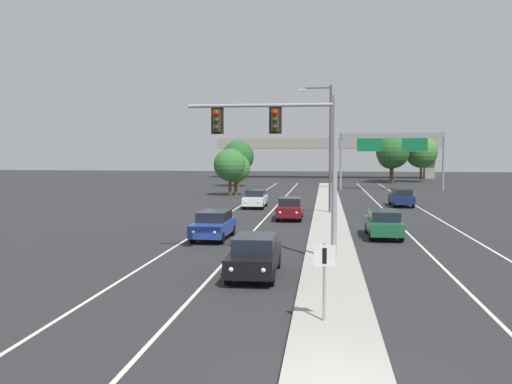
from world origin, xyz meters
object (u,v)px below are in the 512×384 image
car_oncoming_black (255,255)px  tree_far_right_a (393,152)px  street_lamp_median (328,141)px  car_oncoming_white (255,198)px  car_oncoming_darkred (290,208)px  tree_far_right_b (421,152)px  median_sign_post (324,270)px  car_oncoming_blue (214,225)px  car_receding_navy (401,197)px  tree_far_left_c (230,165)px  highway_sign_gantry (392,143)px  overhead_signal_mast (288,143)px  car_receding_green (384,223)px  tree_far_left_a (238,156)px  tree_far_left_b (236,168)px  tree_far_right_c (391,155)px

car_oncoming_black → tree_far_right_a: tree_far_right_a is taller
street_lamp_median → car_oncoming_white: (-6.29, 4.10, -4.97)m
car_oncoming_darkred → tree_far_right_b: tree_far_right_b is taller
tree_far_right_a → median_sign_post: bearing=-98.3°
median_sign_post → car_oncoming_blue: (-6.23, 14.44, -0.77)m
car_oncoming_white → car_receding_navy: size_ratio=1.00×
car_oncoming_black → tree_far_left_c: tree_far_left_c is taller
car_oncoming_blue → car_receding_navy: same height
tree_far_right_a → car_oncoming_blue: bearing=-106.2°
street_lamp_median → highway_sign_gantry: size_ratio=0.75×
overhead_signal_mast → car_receding_green: (5.00, 7.47, -4.46)m
tree_far_left_a → median_sign_post: bearing=-78.4°
car_oncoming_blue → car_oncoming_darkred: bearing=69.1°
overhead_signal_mast → tree_far_left_b: (-8.58, 36.66, -2.14)m
car_oncoming_black → car_receding_navy: size_ratio=1.00×
car_oncoming_blue → car_receding_green: size_ratio=1.01×
car_oncoming_white → car_receding_navy: 13.34m
tree_far_left_c → car_receding_navy: bearing=-29.6°
overhead_signal_mast → tree_far_left_a: size_ratio=1.08×
overhead_signal_mast → tree_far_left_a: (-10.83, 52.10, -0.95)m
car_oncoming_white → car_oncoming_blue: bearing=-90.3°
car_oncoming_blue → tree_far_left_b: size_ratio=0.93×
median_sign_post → tree_far_left_c: bearing=103.5°
car_receding_green → tree_far_right_c: tree_far_right_c is taller
car_receding_green → car_receding_navy: same height
median_sign_post → tree_far_right_b: bearing=78.4°
car_receding_green → tree_far_left_a: tree_far_left_a is taller
street_lamp_median → car_oncoming_darkred: 6.72m
tree_far_left_c → tree_far_right_c: bearing=57.4°
highway_sign_gantry → tree_far_right_a: size_ratio=1.73×
car_oncoming_white → tree_far_left_a: tree_far_left_a is taller
overhead_signal_mast → tree_far_left_c: 37.12m
overhead_signal_mast → car_oncoming_black: bearing=-110.2°
car_oncoming_black → car_oncoming_darkred: size_ratio=1.00×
car_oncoming_black → car_receding_navy: bearing=71.6°
tree_far_right_b → tree_far_right_c: tree_far_right_b is taller
car_receding_navy → highway_sign_gantry: bearing=85.7°
overhead_signal_mast → highway_sign_gantry: (10.15, 47.24, 0.88)m
street_lamp_median → car_receding_green: (3.20, -11.40, -4.97)m
tree_far_left_b → tree_far_left_c: bearing=-126.6°
car_oncoming_white → tree_far_left_b: size_ratio=0.93×
street_lamp_median → tree_far_left_a: 35.58m
car_receding_green → tree_far_right_b: size_ratio=0.59×
tree_far_right_b → car_oncoming_darkred: bearing=-109.3°
car_oncoming_black → tree_far_left_a: tree_far_left_a is taller
highway_sign_gantry → tree_far_left_c: (-19.26, -11.30, -2.67)m
tree_far_right_b → tree_far_left_c: size_ratio=1.42×
highway_sign_gantry → tree_far_right_c: size_ratio=1.96×
tree_far_left_a → tree_far_left_b: (2.25, -15.44, -1.19)m
car_receding_green → tree_far_right_b: 61.44m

